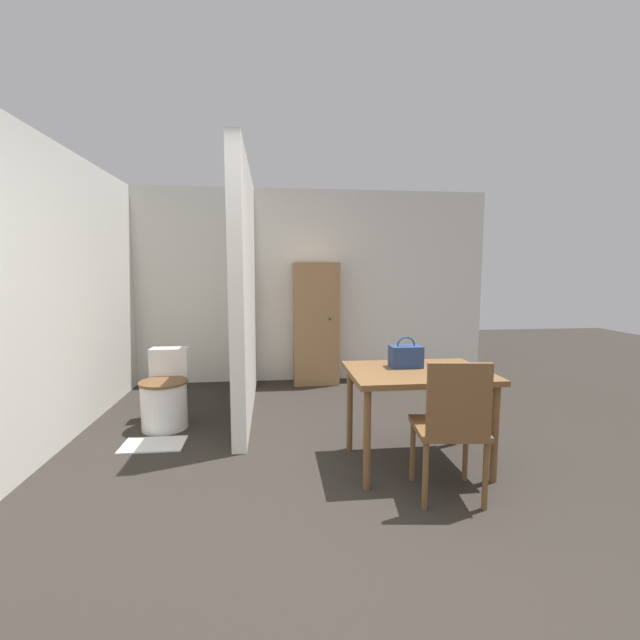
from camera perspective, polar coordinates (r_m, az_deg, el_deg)
The scene contains 10 objects.
ground_plane at distance 2.49m, azimuth 2.31°, elevation -29.21°, with size 16.00×16.00×0.00m, color #2D2823.
wall_back at distance 5.68m, azimuth -3.25°, elevation 4.51°, with size 5.09×0.12×2.50m.
wall_left at distance 4.21m, azimuth -31.66°, elevation 2.83°, with size 0.12×4.62×2.50m.
partition_wall at distance 4.47m, azimuth -9.95°, elevation 3.87°, with size 0.12×2.30×2.50m.
dining_table at distance 3.27m, azimuth 12.84°, elevation -7.99°, with size 1.01×0.76×0.72m.
wooden_chair at distance 2.87m, azimuth 17.15°, elevation -13.11°, with size 0.47×0.47×0.92m.
toilet at distance 4.30m, azimuth -19.92°, elevation -9.50°, with size 0.44×0.58×0.71m.
handbag at distance 3.32m, azimuth 11.36°, elevation -4.73°, with size 0.24×0.15×0.23m.
wooden_cabinet at distance 5.49m, azimuth -0.56°, elevation -0.49°, with size 0.57×0.36×1.56m.
bath_mat at distance 3.98m, azimuth -21.32°, elevation -15.21°, with size 0.51×0.32×0.01m.
Camera 1 is at (-0.31, -1.99, 1.45)m, focal length 24.00 mm.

